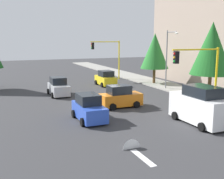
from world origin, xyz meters
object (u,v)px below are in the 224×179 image
at_px(delivery_van_white, 200,106).
at_px(car_orange, 120,97).
at_px(car_blue, 89,109).
at_px(tree_roadside_near, 212,49).
at_px(traffic_signal_far_left, 108,52).
at_px(traffic_signal_near_left, 199,67).
at_px(car_yellow, 106,79).
at_px(car_silver, 58,87).
at_px(tree_roadside_mid, 155,51).
at_px(street_lamp_curbside, 169,53).

bearing_deg(delivery_van_white, car_orange, -154.89).
height_order(car_blue, car_orange, same).
relative_size(tree_roadside_near, delivery_van_white, 1.60).
bearing_deg(tree_roadside_near, traffic_signal_far_left, -163.34).
bearing_deg(traffic_signal_near_left, car_blue, -97.32).
bearing_deg(traffic_signal_near_left, delivery_van_white, -37.05).
height_order(car_blue, car_yellow, same).
distance_m(car_silver, car_blue, 10.19).
xyz_separation_m(tree_roadside_near, tree_roadside_mid, (-10.00, -0.50, -0.61)).
bearing_deg(car_blue, traffic_signal_far_left, 154.07).
distance_m(tree_roadside_near, car_orange, 10.89).
xyz_separation_m(tree_roadside_near, car_blue, (2.83, -13.95, -4.16)).
relative_size(street_lamp_curbside, car_silver, 1.86).
relative_size(car_orange, car_yellow, 0.98).
relative_size(tree_roadside_mid, car_blue, 1.77).
relative_size(car_silver, car_yellow, 1.01).
relative_size(traffic_signal_near_left, car_blue, 1.39).
height_order(tree_roadside_near, car_yellow, tree_roadside_near).
relative_size(traffic_signal_near_left, car_yellow, 1.43).
height_order(delivery_van_white, car_orange, delivery_van_white).
height_order(traffic_signal_near_left, tree_roadside_near, tree_roadside_near).
distance_m(car_blue, car_orange, 4.81).
xyz_separation_m(car_blue, car_yellow, (-14.29, 6.99, 0.00)).
bearing_deg(traffic_signal_near_left, car_orange, -127.56).
height_order(delivery_van_white, car_blue, delivery_van_white).
height_order(traffic_signal_far_left, car_silver, traffic_signal_far_left).
distance_m(delivery_van_white, car_silver, 15.79).
distance_m(tree_roadside_near, car_silver, 16.39).
distance_m(traffic_signal_near_left, tree_roadside_near, 6.42).
bearing_deg(street_lamp_curbside, traffic_signal_far_left, -161.44).
xyz_separation_m(traffic_signal_near_left, car_blue, (-1.17, -9.09, -2.89)).
relative_size(street_lamp_curbside, delivery_van_white, 1.46).
xyz_separation_m(traffic_signal_near_left, delivery_van_white, (2.72, -2.05, -2.50)).
bearing_deg(tree_roadside_mid, delivery_van_white, -20.98).
xyz_separation_m(car_silver, car_orange, (7.36, 3.99, -0.00)).
distance_m(street_lamp_curbside, car_blue, 15.59).
distance_m(car_blue, car_yellow, 15.91).
bearing_deg(car_yellow, traffic_signal_far_left, 154.51).
height_order(car_silver, car_orange, same).
height_order(traffic_signal_far_left, car_orange, traffic_signal_far_left).
bearing_deg(car_orange, street_lamp_curbside, 122.63).
height_order(traffic_signal_near_left, delivery_van_white, traffic_signal_near_left).
xyz_separation_m(traffic_signal_far_left, traffic_signal_near_left, (20.00, -0.07, -0.30)).
bearing_deg(car_orange, car_blue, -53.89).
distance_m(tree_roadside_mid, car_blue, 18.92).
xyz_separation_m(tree_roadside_mid, car_orange, (10.00, -9.56, -3.54)).
bearing_deg(car_silver, tree_roadside_mid, 101.02).
distance_m(street_lamp_curbside, car_silver, 13.32).
xyz_separation_m(traffic_signal_near_left, car_orange, (-4.00, -5.20, -2.89)).
height_order(tree_roadside_mid, car_blue, tree_roadside_mid).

